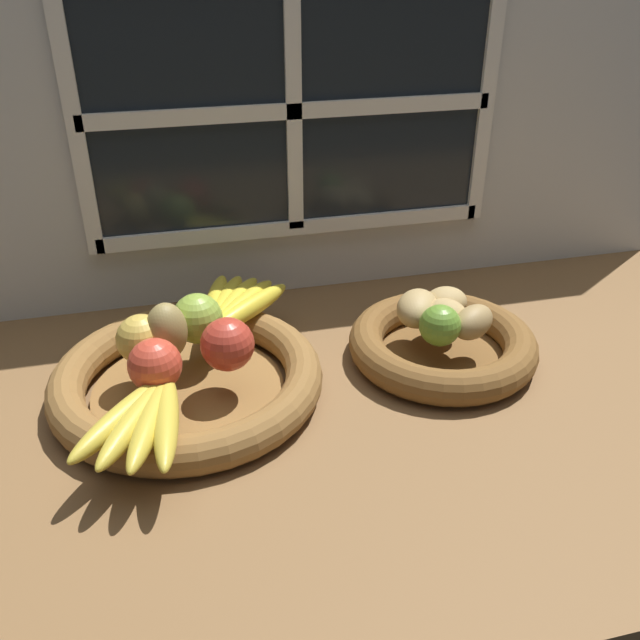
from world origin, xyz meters
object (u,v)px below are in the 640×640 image
Objects in this scene: fruit_bowl_left at (188,379)px; apple_red_right at (227,344)px; apple_green_back at (197,318)px; pear_brown at (167,331)px; apple_red_front at (155,365)px; banana_bunch_back at (231,306)px; potato_back at (446,302)px; lime_near at (440,325)px; potato_oblong at (417,308)px; fruit_bowl_right at (442,345)px; banana_bunch_front at (144,417)px; apple_golden_left at (142,339)px; potato_large at (445,315)px; potato_small at (473,322)px.

fruit_bowl_left is 8.65cm from apple_red_right.
pear_brown is at bearing -141.43° from apple_green_back.
apple_red_front is 0.35× the size of banana_bunch_back.
banana_bunch_back is at bearing 166.70° from potato_back.
apple_red_front reaches higher than banana_bunch_back.
potato_oblong is at bearing 98.65° from lime_near.
lime_near is (-2.35, -3.52, 5.57)cm from fruit_bowl_right.
banana_bunch_front is 40.95cm from lime_near.
lime_near reaches higher than fruit_bowl_left.
apple_red_right reaches higher than apple_golden_left.
banana_bunch_front is at bearing -102.11° from apple_red_front.
fruit_bowl_right is at bearing 4.47° from apple_red_right.
apple_red_front is 1.16× the size of lime_near.
fruit_bowl_right is 6.59cm from potato_oblong.
fruit_bowl_left is 35.11cm from lime_near.
apple_red_right is 29.00cm from lime_near.
apple_red_right is at bearing -30.11° from pear_brown.
fruit_bowl_right is 1.42× the size of banana_bunch_back.
potato_oblong reaches higher than potato_large.
banana_bunch_front is 2.62× the size of potato_small.
banana_bunch_front is at bearing -118.65° from banana_bunch_back.
pear_brown reaches higher than apple_red_front.
apple_green_back reaches higher than apple_red_front.
apple_green_back is 19.61cm from banana_bunch_front.
apple_green_back is (-34.49, 5.28, 6.18)cm from fruit_bowl_right.
fruit_bowl_left is 1.91× the size of banana_bunch_front.
potato_large is at bearing 16.61° from banana_bunch_front.
fruit_bowl_right is 6.50cm from potato_back.
apple_red_right is 0.37× the size of banana_bunch_front.
fruit_bowl_left is 14.33cm from banana_bunch_front.
potato_oblong reaches higher than potato_small.
fruit_bowl_left is 8.62cm from apple_red_front.
potato_oblong is (38.98, 15.15, 1.02)cm from banana_bunch_front.
fruit_bowl_right is at bearing -8.71° from apple_green_back.
pear_brown reaches higher than banana_bunch_front.
potato_back reaches higher than fruit_bowl_right.
apple_green_back is 0.84× the size of potato_oblong.
banana_bunch_back is at bearing 61.35° from banana_bunch_front.
potato_oblong reaches higher than potato_back.
apple_red_front is at bearing -168.80° from potato_oblong.
lime_near reaches higher than banana_bunch_back.
potato_large is (42.08, -1.87, -1.05)cm from apple_golden_left.
potato_small is (1.09, -6.91, 0.23)cm from potato_back.
potato_large is at bearing 0.00° from fruit_bowl_left.
apple_red_front is at bearing -77.46° from apple_golden_left.
apple_red_right is 0.87× the size of pear_brown.
apple_red_right is 1.10× the size of potato_large.
banana_bunch_front is 27.27cm from banana_bunch_back.
fruit_bowl_left is 5.00× the size of potato_small.
apple_green_back is 1.21× the size of lime_near.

